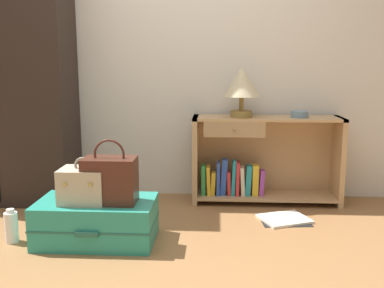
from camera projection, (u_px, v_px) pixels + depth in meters
name	position (u px, v px, depth m)	size (l,w,h in m)	color
ground_plane	(145.00, 269.00, 2.45)	(9.00, 9.00, 0.00)	olive
back_wall	(171.00, 42.00, 3.69)	(6.40, 0.10, 2.60)	silver
wardrobe	(4.00, 70.00, 3.51)	(1.05, 0.47, 2.14)	black
bookshelf	(259.00, 161.00, 3.60)	(1.19, 0.33, 0.70)	tan
table_lamp	(242.00, 84.00, 3.46)	(0.28, 0.28, 0.40)	olive
bowl	(299.00, 114.00, 3.48)	(0.14, 0.14, 0.05)	slate
suitcase_large	(97.00, 221.00, 2.82)	(0.75, 0.46, 0.27)	teal
train_case	(84.00, 185.00, 2.74)	(0.28, 0.23, 0.29)	#B7A88E
handbag	(110.00, 180.00, 2.72)	(0.32, 0.20, 0.40)	#472319
bottle	(11.00, 227.00, 2.81)	(0.08, 0.08, 0.22)	white
open_book_on_floor	(284.00, 219.00, 3.21)	(0.41, 0.38, 0.02)	white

